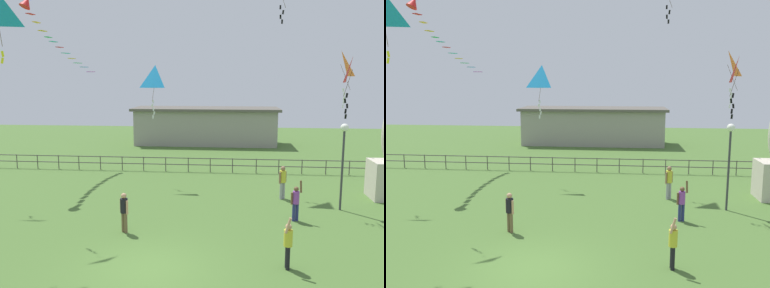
% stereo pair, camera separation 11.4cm
% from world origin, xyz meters
% --- Properties ---
extents(ground_plane, '(80.00, 80.00, 0.00)m').
position_xyz_m(ground_plane, '(0.00, 0.00, 0.00)').
color(ground_plane, '#476B2D').
extents(lamppost, '(0.36, 0.36, 4.05)m').
position_xyz_m(lamppost, '(7.68, 6.75, 2.98)').
color(lamppost, '#38383D').
rests_on(lamppost, ground_plane).
extents(person_0, '(0.29, 0.46, 1.77)m').
position_xyz_m(person_0, '(4.42, 0.44, 0.89)').
color(person_0, black).
rests_on(person_0, ground_plane).
extents(person_1, '(0.41, 0.37, 1.70)m').
position_xyz_m(person_1, '(5.20, 8.29, 0.98)').
color(person_1, '#99999E').
rests_on(person_1, ground_plane).
extents(person_2, '(0.40, 0.34, 1.61)m').
position_xyz_m(person_2, '(-1.60, 3.03, 0.92)').
color(person_2, brown).
rests_on(person_2, ground_plane).
extents(person_3, '(0.48, 0.28, 1.78)m').
position_xyz_m(person_3, '(5.36, 5.02, 0.90)').
color(person_3, navy).
rests_on(person_3, ground_plane).
extents(kite_0, '(1.09, 1.26, 2.96)m').
position_xyz_m(kite_0, '(-1.86, 11.45, 6.02)').
color(kite_0, '#198CD1').
extents(kite_6, '(0.61, 1.00, 2.60)m').
position_xyz_m(kite_6, '(7.49, 5.46, 6.33)').
color(kite_6, red).
extents(kite_7, '(1.00, 1.01, 3.05)m').
position_xyz_m(kite_7, '(8.49, 11.16, 6.72)').
color(kite_7, orange).
extents(streamer_kite, '(2.06, 6.73, 3.95)m').
position_xyz_m(streamer_kite, '(-8.37, 10.22, 9.71)').
color(streamer_kite, red).
extents(waterfront_railing, '(36.04, 0.06, 0.95)m').
position_xyz_m(waterfront_railing, '(-0.31, 14.00, 0.62)').
color(waterfront_railing, '#4C4742').
rests_on(waterfront_railing, ground_plane).
extents(pavilion_building, '(13.57, 4.65, 3.43)m').
position_xyz_m(pavilion_building, '(0.18, 26.00, 1.74)').
color(pavilion_building, gray).
rests_on(pavilion_building, ground_plane).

